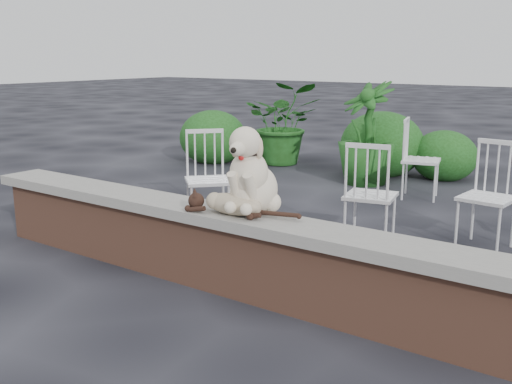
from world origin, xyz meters
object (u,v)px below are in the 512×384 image
Objects in this scene: chair_b at (487,196)px; potted_plant_a at (284,123)px; chair_a at (208,179)px; chair_c at (371,194)px; cat at (232,203)px; dog at (254,168)px; potted_plant_b at (366,133)px; chair_e at (421,159)px.

chair_b is 0.74× the size of potted_plant_a.
chair_c is at bearing -34.96° from chair_a.
chair_a reaches higher than cat.
dog is 1.52m from chair_c.
chair_a is 0.70× the size of potted_plant_b.
potted_plant_b is (-0.89, 0.37, 0.20)m from chair_e.
chair_e and chair_a have the same top height.
chair_c is 4.14m from potted_plant_a.
chair_b and chair_e have the same top height.
potted_plant_a is (-2.57, 0.98, 0.16)m from chair_e.
cat is (-0.08, -0.15, -0.23)m from dog.
potted_plant_b is at bearing 92.85° from cat.
chair_b is at bearing 51.20° from dog.
potted_plant_a is at bearing 53.72° from chair_e.
potted_plant_a is at bearing 111.11° from dog.
potted_plant_b is at bearing 94.46° from dog.
chair_b and chair_a have the same top height.
potted_plant_a is at bearing 109.53° from cat.
dog reaches higher than chair_c.
dog is 1.80m from chair_a.
chair_c is 0.74× the size of potted_plant_a.
cat is 1.06× the size of chair_a.
chair_e is at bearing 80.18° from cat.
chair_c is 2.66m from potted_plant_b.
chair_a is at bearing 135.82° from chair_e.
potted_plant_b reaches higher than chair_b.
cat is at bearing -113.87° from chair_b.
potted_plant_b reaches higher than chair_e.
cat is 1.06× the size of chair_c.
chair_a is at bearing 131.40° from dog.
chair_b is at bearing -161.88° from chair_c.
chair_e reaches higher than cat.
potted_plant_b is at bearing -75.76° from chair_c.
potted_plant_a is at bearing 159.79° from potted_plant_b.
potted_plant_a is at bearing -58.53° from chair_c.
dog is 0.64× the size of cat.
potted_plant_a is (-2.86, 2.99, 0.16)m from chair_c.
dog is at bearing -113.95° from chair_b.
chair_a is 2.75m from potted_plant_b.
potted_plant_b is at bearing 34.34° from chair_a.
dog is 3.94m from potted_plant_b.
chair_a is 1.63m from chair_c.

